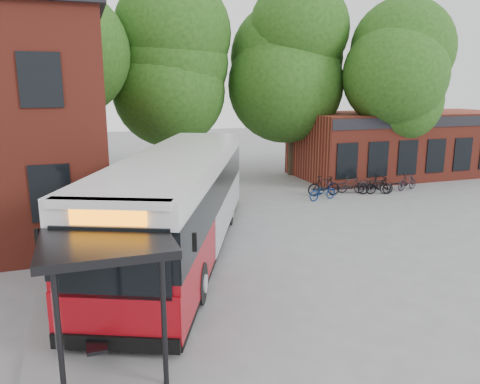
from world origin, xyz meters
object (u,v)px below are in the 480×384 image
object	(u,v)px
bicycle_0	(322,192)
bicycle_3	(351,185)
bicycle_4	(375,185)
bicycle_6	(370,183)
city_bus	(181,203)
bicycle_5	(379,186)
bus_shelter	(106,277)
bicycle_7	(407,182)
bicycle_1	(324,186)

from	to	relation	value
bicycle_0	bicycle_3	size ratio (longest dim) A/B	1.11
bicycle_0	bicycle_4	world-z (taller)	bicycle_4
bicycle_6	bicycle_3	bearing A→B (deg)	108.86
city_bus	bicycle_5	xyz separation A→B (m)	(11.79, 5.33, -1.28)
bicycle_5	bicycle_6	size ratio (longest dim) A/B	0.99
bus_shelter	bicycle_5	distance (m)	17.92
bus_shelter	bicycle_5	xyz separation A→B (m)	(14.57, 10.39, -1.00)
bus_shelter	bicycle_0	distance (m)	15.07
bicycle_0	bicycle_6	distance (m)	3.89
bicycle_3	bicycle_6	size ratio (longest dim) A/B	0.98
bicycle_3	bicycle_7	size ratio (longest dim) A/B	0.94
bicycle_0	bicycle_3	xyz separation A→B (m)	(2.20, 0.88, 0.01)
bicycle_0	bus_shelter	bearing A→B (deg)	120.38
bicycle_3	bicycle_7	world-z (taller)	bicycle_7
bicycle_4	bicycle_1	bearing A→B (deg)	92.54
bicycle_5	bicycle_7	distance (m)	2.07
bus_shelter	bicycle_5	bearing A→B (deg)	35.50
bicycle_1	bicycle_7	distance (m)	5.04
bicycle_1	bicycle_6	xyz separation A→B (m)	(3.14, 0.50, -0.13)
bicycle_5	bicycle_6	world-z (taller)	bicycle_5
bicycle_0	bicycle_7	bearing A→B (deg)	-96.84
city_bus	bicycle_1	bearing A→B (deg)	57.67
bicycle_0	bicycle_6	size ratio (longest dim) A/B	1.10
bicycle_3	bicycle_5	distance (m)	1.49
bicycle_0	bicycle_7	xyz separation A→B (m)	(5.56, 0.53, 0.04)
bicycle_3	bicycle_4	bearing A→B (deg)	-97.94
bicycle_5	bicycle_3	bearing A→B (deg)	76.54
city_bus	bicycle_1	distance (m)	10.68
bus_shelter	bicycle_0	world-z (taller)	bus_shelter
city_bus	bicycle_7	size ratio (longest dim) A/B	8.58
bicycle_4	bicycle_3	bearing A→B (deg)	73.08
bicycle_1	bicycle_5	distance (m)	3.05
bus_shelter	bicycle_4	bearing A→B (deg)	36.15
bicycle_4	bicycle_7	size ratio (longest dim) A/B	1.15
bicycle_3	bicycle_0	bearing A→B (deg)	134.83
bicycle_6	bicycle_7	distance (m)	2.05
city_bus	bicycle_0	distance (m)	9.82
bicycle_1	bicycle_6	bearing A→B (deg)	-72.70
bicycle_1	bicycle_4	distance (m)	2.78
city_bus	bicycle_4	world-z (taller)	city_bus
bicycle_3	bicycle_6	world-z (taller)	bicycle_3
bicycle_4	bicycle_5	size ratio (longest dim) A/B	1.22
bicycle_4	city_bus	bearing A→B (deg)	129.04
bicycle_4	bicycle_5	xyz separation A→B (m)	(0.27, -0.06, -0.03)
bus_shelter	bicycle_4	distance (m)	17.74
bicycle_1	bicycle_5	xyz separation A→B (m)	(2.99, -0.61, -0.08)
bus_shelter	city_bus	xyz separation A→B (m)	(2.78, 5.06, 0.28)
bicycle_0	bicycle_4	size ratio (longest dim) A/B	0.91
city_bus	bicycle_6	size ratio (longest dim) A/B	9.01
city_bus	bicycle_3	size ratio (longest dim) A/B	9.15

